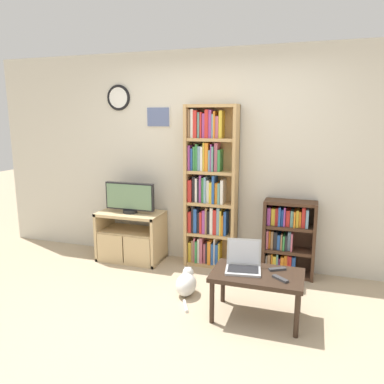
# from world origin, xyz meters

# --- Properties ---
(ground_plane) EXTENTS (18.00, 18.00, 0.00)m
(ground_plane) POSITION_xyz_m (0.00, 0.00, 0.00)
(ground_plane) COLOR tan
(wall_back) EXTENTS (6.22, 0.09, 2.60)m
(wall_back) POSITION_xyz_m (-0.01, 1.67, 1.30)
(wall_back) COLOR beige
(wall_back) RESTS_ON ground_plane
(tv_stand) EXTENTS (0.81, 0.47, 0.63)m
(tv_stand) POSITION_xyz_m (-1.07, 1.36, 0.32)
(tv_stand) COLOR tan
(tv_stand) RESTS_ON ground_plane
(television) EXTENTS (0.65, 0.18, 0.38)m
(television) POSITION_xyz_m (-1.06, 1.35, 0.82)
(television) COLOR black
(television) RESTS_ON tv_stand
(bookshelf_tall) EXTENTS (0.62, 0.25, 1.96)m
(bookshelf_tall) POSITION_xyz_m (-0.08, 1.51, 0.96)
(bookshelf_tall) COLOR tan
(bookshelf_tall) RESTS_ON ground_plane
(bookshelf_short) EXTENTS (0.58, 0.26, 0.88)m
(bookshelf_short) POSITION_xyz_m (0.86, 1.51, 0.44)
(bookshelf_short) COLOR #472D1E
(bookshelf_short) RESTS_ON ground_plane
(coffee_table) EXTENTS (0.81, 0.50, 0.43)m
(coffee_table) POSITION_xyz_m (0.69, 0.42, 0.38)
(coffee_table) COLOR #332319
(coffee_table) RESTS_ON ground_plane
(laptop) EXTENTS (0.35, 0.33, 0.26)m
(laptop) POSITION_xyz_m (0.55, 0.48, 0.50)
(laptop) COLOR #B7BABC
(laptop) RESTS_ON coffee_table
(remote_near_laptop) EXTENTS (0.15, 0.13, 0.02)m
(remote_near_laptop) POSITION_xyz_m (0.89, 0.35, 0.44)
(remote_near_laptop) COLOR #38383A
(remote_near_laptop) RESTS_ON coffee_table
(remote_far_from_laptop) EXTENTS (0.16, 0.12, 0.02)m
(remote_far_from_laptop) POSITION_xyz_m (0.85, 0.55, 0.44)
(remote_far_from_laptop) COLOR #38383A
(remote_far_from_laptop) RESTS_ON coffee_table
(cat) EXTENTS (0.26, 0.51, 0.28)m
(cat) POSITION_xyz_m (-0.07, 0.66, 0.12)
(cat) COLOR white
(cat) RESTS_ON ground_plane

